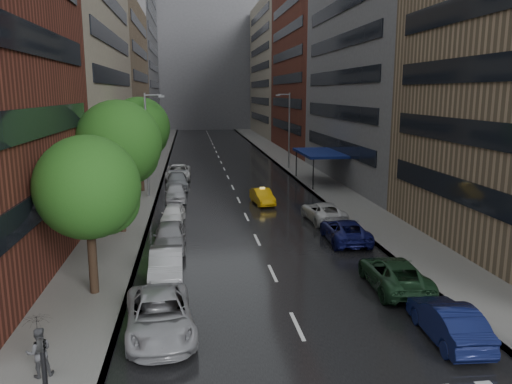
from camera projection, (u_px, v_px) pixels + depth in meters
ground at (323, 383)px, 16.08m from camera, size 220.00×220.00×0.00m
road at (222, 164)px, 64.67m from camera, size 14.00×140.00×0.01m
sidewalk_left at (152, 165)px, 63.50m from camera, size 4.00×140.00×0.15m
sidewalk_right at (290, 163)px, 65.82m from camera, size 4.00×140.00×0.15m
buildings_left at (107, 42)px, 68.14m from camera, size 8.00×108.00×38.00m
buildings_right at (324, 50)px, 70.17m from camera, size 8.05×109.10×36.00m
building_far at (204, 65)px, 127.62m from camera, size 40.00×14.00×32.00m
tree_near at (88, 188)px, 22.02m from camera, size 4.64×4.64×7.40m
tree_mid at (119, 143)px, 31.91m from camera, size 5.50×5.50×8.76m
tree_far at (140, 128)px, 45.54m from camera, size 5.53×5.53×8.82m
taxi at (262, 196)px, 41.66m from camera, size 1.79×4.05×1.29m
parked_cars_left at (174, 208)px, 37.07m from camera, size 3.04×41.11×1.58m
parked_cars_right at (361, 245)px, 28.18m from camera, size 2.68×22.76×1.48m
ped_black_umbrella at (38, 341)px, 15.97m from camera, size 0.96×0.98×2.09m
street_lamp_left at (148, 143)px, 43.28m from camera, size 1.74×0.22×9.00m
street_lamp_right at (288, 129)px, 59.85m from camera, size 1.74×0.22×9.00m
awning at (320, 153)px, 50.64m from camera, size 4.00×8.00×3.12m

